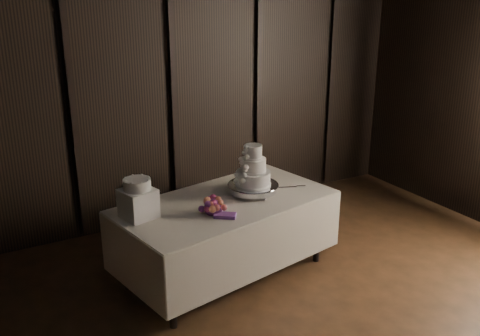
# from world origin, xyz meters

# --- Properties ---
(room) EXTENTS (6.08, 7.08, 3.08)m
(room) POSITION_xyz_m (0.00, 0.00, 1.50)
(room) COLOR black
(room) RESTS_ON ground
(display_table) EXTENTS (2.15, 1.39, 0.76)m
(display_table) POSITION_xyz_m (-0.13, 2.01, 0.42)
(display_table) COLOR silver
(display_table) RESTS_ON ground
(cake_stand) EXTENTS (0.56, 0.56, 0.09)m
(cake_stand) POSITION_xyz_m (0.18, 2.04, 0.81)
(cake_stand) COLOR silver
(cake_stand) RESTS_ON display_table
(wedding_cake) EXTENTS (0.37, 0.32, 0.39)m
(wedding_cake) POSITION_xyz_m (0.15, 2.02, 1.00)
(wedding_cake) COLOR white
(wedding_cake) RESTS_ON cake_stand
(bouquet) EXTENTS (0.47, 0.49, 0.19)m
(bouquet) POSITION_xyz_m (-0.35, 1.81, 0.82)
(bouquet) COLOR #CB5857
(bouquet) RESTS_ON display_table
(box_pedestal) EXTENTS (0.32, 0.32, 0.25)m
(box_pedestal) POSITION_xyz_m (-0.94, 2.05, 0.89)
(box_pedestal) COLOR white
(box_pedestal) RESTS_ON display_table
(small_cake) EXTENTS (0.30, 0.30, 0.09)m
(small_cake) POSITION_xyz_m (-0.94, 2.05, 1.06)
(small_cake) COLOR white
(small_cake) RESTS_ON box_pedestal
(cake_knife) EXTENTS (0.35, 0.17, 0.01)m
(cake_knife) POSITION_xyz_m (0.50, 2.02, 0.77)
(cake_knife) COLOR silver
(cake_knife) RESTS_ON display_table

